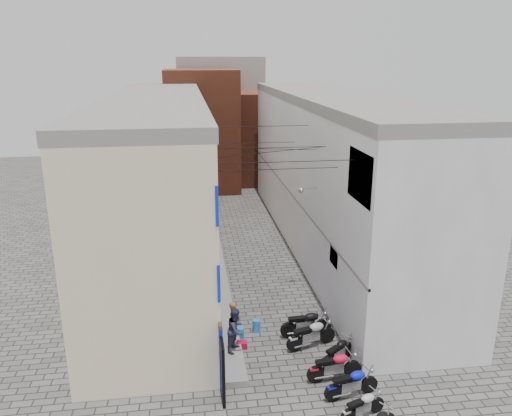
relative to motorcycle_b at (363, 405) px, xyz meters
name	(u,v)px	position (x,y,z in m)	size (l,w,h in m)	color
ground	(294,383)	(-1.78, 2.03, -0.49)	(90.00, 90.00, 0.00)	#514F4D
plinth	(213,248)	(-3.83, 15.03, -0.36)	(0.90, 26.00, 0.25)	gray
building_left	(159,178)	(-6.76, 14.98, 4.01)	(5.10, 27.00, 9.00)	beige
building_right	(332,172)	(3.22, 15.03, 4.02)	(5.94, 26.00, 9.00)	silver
building_far_brick_left	(202,130)	(-3.78, 30.03, 4.51)	(6.00, 6.00, 10.00)	brown
building_far_brick_right	(257,137)	(1.22, 32.03, 3.51)	(5.00, 6.00, 8.00)	brown
building_far_concrete	(220,116)	(-1.78, 36.03, 5.01)	(8.00, 5.00, 11.00)	gray
far_shopfront	(229,181)	(-1.78, 27.23, 0.71)	(2.00, 0.30, 2.40)	black
overhead_wires	(262,145)	(-1.78, 9.67, 6.64)	(5.80, 13.02, 1.32)	black
motorcycle_b	(363,405)	(0.00, 0.00, 0.00)	(0.53, 1.68, 0.98)	silver
motorcycle_c	(352,382)	(-0.02, 1.05, 0.08)	(0.62, 1.97, 1.14)	#0B15AF
motorcycle_d	(335,365)	(-0.32, 2.04, 0.10)	(0.64, 2.03, 1.17)	red
motorcycle_e	(339,350)	(0.12, 3.00, 0.04)	(0.57, 1.81, 1.05)	black
motorcycle_f	(311,333)	(-0.62, 4.17, 0.13)	(0.67, 2.13, 1.23)	#AEAFB3
motorcycle_g	(306,322)	(-0.63, 5.01, 0.13)	(0.68, 2.14, 1.24)	black
person_a	(234,320)	(-3.59, 4.85, 0.54)	(0.57, 0.37, 1.56)	olive
person_b	(236,330)	(-3.60, 4.01, 0.63)	(0.84, 0.65, 1.73)	#2F2F46
water_jug_near	(240,333)	(-3.33, 5.13, -0.23)	(0.34, 0.34, 0.52)	blue
water_jug_far	(256,326)	(-2.59, 5.63, -0.22)	(0.34, 0.34, 0.53)	blue
red_crate	(242,345)	(-3.33, 4.49, -0.35)	(0.43, 0.32, 0.27)	#B00C32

